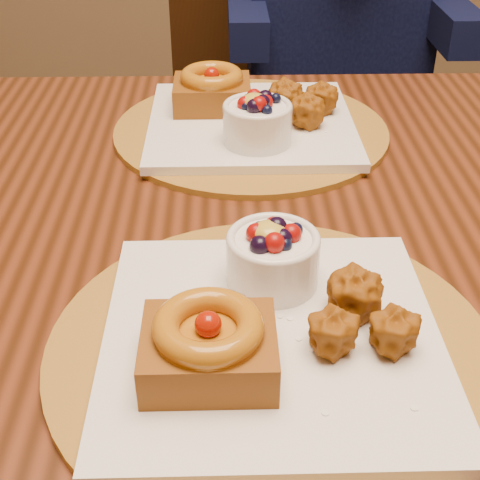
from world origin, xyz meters
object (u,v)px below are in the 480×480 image
Objects in this scene: place_setting_far at (249,118)px; dining_table at (258,270)px; place_setting_near at (269,326)px; chair_far at (238,121)px.

dining_table is at bearing -89.30° from place_setting_far.
dining_table is at bearing 89.39° from place_setting_near.
place_setting_far reaches higher than chair_far.
place_setting_far is at bearing 90.04° from place_setting_near.
place_setting_near is 1.00× the size of place_setting_far.
place_setting_far is (-0.00, 0.22, 0.10)m from dining_table.
place_setting_far is (-0.00, 0.43, 0.00)m from place_setting_near.
place_setting_far reaches higher than place_setting_near.
chair_far is at bearing 89.79° from place_setting_far.
place_setting_far reaches higher than dining_table.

